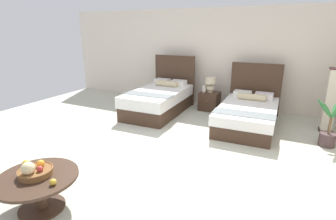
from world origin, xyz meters
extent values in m
cube|color=#BABBA8|center=(0.00, 0.00, -0.01)|extent=(9.78, 10.28, 0.02)
cube|color=beige|center=(0.00, 3.34, 1.31)|extent=(9.78, 0.12, 2.62)
cube|color=#3E2A1D|center=(-1.11, 1.88, 0.17)|extent=(1.17, 2.08, 0.34)
cube|color=white|center=(-1.11, 1.88, 0.47)|extent=(1.21, 2.12, 0.26)
cube|color=#3E2A1D|center=(-1.14, 2.93, 0.68)|extent=(1.18, 0.10, 1.37)
cube|color=silver|center=(-1.38, 2.63, 0.67)|extent=(0.41, 0.31, 0.14)
cube|color=white|center=(-0.89, 2.65, 0.67)|extent=(0.41, 0.31, 0.14)
cylinder|color=beige|center=(-1.13, 2.40, 0.67)|extent=(0.61, 0.17, 0.15)
cube|color=slate|center=(-1.09, 1.37, 0.61)|extent=(1.17, 0.41, 0.01)
cube|color=#3E2A1D|center=(1.11, 1.88, 0.14)|extent=(1.19, 2.05, 0.28)
cube|color=white|center=(1.11, 1.88, 0.38)|extent=(1.23, 2.09, 0.20)
cube|color=#3E2A1D|center=(1.08, 2.91, 0.64)|extent=(1.21, 0.10, 1.28)
cube|color=white|center=(0.84, 2.62, 0.56)|extent=(0.42, 0.31, 0.14)
cube|color=white|center=(1.34, 2.63, 0.56)|extent=(0.42, 0.31, 0.14)
cylinder|color=beige|center=(1.09, 2.38, 0.56)|extent=(0.63, 0.17, 0.15)
cube|color=slate|center=(1.13, 1.25, 0.49)|extent=(1.20, 0.43, 0.01)
cube|color=#3E2A1D|center=(-0.03, 2.73, 0.24)|extent=(0.49, 0.46, 0.48)
sphere|color=tan|center=(-0.03, 2.49, 0.31)|extent=(0.02, 0.02, 0.02)
cylinder|color=beige|center=(-0.03, 2.75, 0.49)|extent=(0.15, 0.15, 0.02)
ellipsoid|color=beige|center=(-0.03, 2.75, 0.59)|extent=(0.21, 0.21, 0.17)
cylinder|color=#99844C|center=(-0.03, 2.75, 0.69)|extent=(0.02, 0.02, 0.04)
cylinder|color=beige|center=(-0.03, 2.75, 0.79)|extent=(0.27, 0.27, 0.15)
cylinder|color=silver|center=(-0.17, 2.69, 0.56)|extent=(0.09, 0.09, 0.16)
torus|color=silver|center=(-0.17, 2.69, 0.65)|extent=(0.09, 0.09, 0.01)
cylinder|color=#3E2A1D|center=(-0.58, -2.02, 0.01)|extent=(0.53, 0.53, 0.02)
cylinder|color=#3E2A1D|center=(-0.58, -2.02, 0.20)|extent=(0.13, 0.13, 0.41)
cylinder|color=#3E2A1D|center=(-0.58, -2.02, 0.42)|extent=(0.92, 0.92, 0.04)
cylinder|color=brown|center=(-0.62, -2.01, 0.48)|extent=(0.37, 0.37, 0.07)
torus|color=brown|center=(-0.62, -2.01, 0.51)|extent=(0.39, 0.39, 0.02)
sphere|color=orange|center=(-0.62, -1.92, 0.55)|extent=(0.09, 0.09, 0.09)
sphere|color=#B9361F|center=(-0.70, -2.01, 0.54)|extent=(0.08, 0.08, 0.08)
sphere|color=beige|center=(-0.62, -2.09, 0.57)|extent=(0.15, 0.15, 0.15)
sphere|color=#B53330|center=(-0.54, -2.00, 0.54)|extent=(0.07, 0.07, 0.07)
sphere|color=gold|center=(-0.27, -2.06, 0.48)|extent=(0.07, 0.07, 0.07)
sphere|color=orange|center=(-0.89, -1.93, 0.49)|extent=(0.09, 0.09, 0.09)
cube|color=#321718|center=(2.66, 2.39, 0.01)|extent=(0.25, 0.25, 0.03)
cube|color=beige|center=(2.66, 2.39, 0.67)|extent=(0.21, 0.21, 1.28)
cylinder|color=#473535|center=(2.62, 1.55, 0.12)|extent=(0.28, 0.28, 0.24)
cylinder|color=brown|center=(2.62, 1.55, 0.40)|extent=(0.04, 0.04, 0.31)
ellipsoid|color=#33763D|center=(2.66, 1.69, 0.65)|extent=(0.12, 0.32, 0.26)
ellipsoid|color=#33763D|center=(2.49, 1.62, 0.69)|extent=(0.30, 0.23, 0.34)
ellipsoid|color=#33763D|center=(2.53, 1.48, 0.69)|extent=(0.23, 0.19, 0.33)
ellipsoid|color=#33763D|center=(2.65, 1.41, 0.68)|extent=(0.11, 0.31, 0.31)
camera|label=1|loc=(1.95, -3.70, 2.07)|focal=27.67mm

